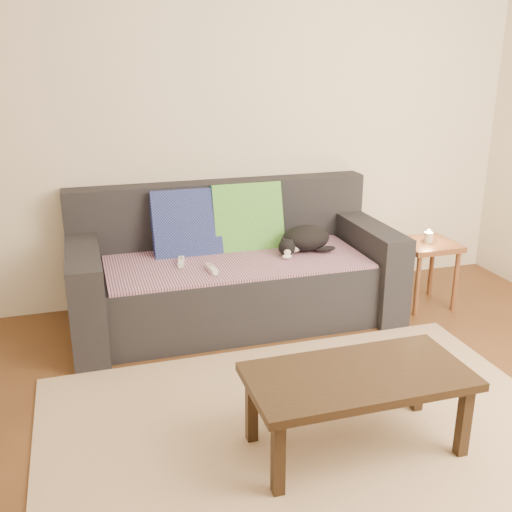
# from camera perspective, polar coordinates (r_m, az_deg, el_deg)

# --- Properties ---
(ground) EXTENTS (4.50, 4.50, 0.00)m
(ground) POSITION_cam_1_polar(r_m,az_deg,el_deg) (2.84, 6.42, -18.44)
(ground) COLOR brown
(ground) RESTS_ON ground
(back_wall) EXTENTS (4.50, 0.04, 2.60)m
(back_wall) POSITION_cam_1_polar(r_m,az_deg,el_deg) (4.18, -3.94, 13.17)
(back_wall) COLOR beige
(back_wall) RESTS_ON ground
(sofa) EXTENTS (2.10, 0.94, 0.87)m
(sofa) POSITION_cam_1_polar(r_m,az_deg,el_deg) (4.00, -2.23, -1.68)
(sofa) COLOR #232328
(sofa) RESTS_ON ground
(throw_blanket) EXTENTS (1.66, 0.74, 0.02)m
(throw_blanket) POSITION_cam_1_polar(r_m,az_deg,el_deg) (3.88, -1.91, -0.47)
(throw_blanket) COLOR #3E284B
(throw_blanket) RESTS_ON sofa
(cushion_navy) EXTENTS (0.45, 0.25, 0.46)m
(cushion_navy) POSITION_cam_1_polar(r_m,az_deg,el_deg) (4.00, -6.67, 3.05)
(cushion_navy) COLOR #131555
(cushion_navy) RESTS_ON throw_blanket
(cushion_green) EXTENTS (0.48, 0.25, 0.50)m
(cushion_green) POSITION_cam_1_polar(r_m,az_deg,el_deg) (4.09, -0.85, 3.53)
(cushion_green) COLOR #0E5C45
(cushion_green) RESTS_ON throw_blanket
(cat) EXTENTS (0.41, 0.30, 0.17)m
(cat) POSITION_cam_1_polar(r_m,az_deg,el_deg) (4.03, 4.61, 1.61)
(cat) COLOR black
(cat) RESTS_ON throw_blanket
(wii_remote_a) EXTENTS (0.07, 0.15, 0.03)m
(wii_remote_a) POSITION_cam_1_polar(r_m,az_deg,el_deg) (3.81, -7.14, -0.56)
(wii_remote_a) COLOR white
(wii_remote_a) RESTS_ON throw_blanket
(wii_remote_b) EXTENTS (0.05, 0.15, 0.03)m
(wii_remote_b) POSITION_cam_1_polar(r_m,az_deg,el_deg) (3.67, -4.23, -1.25)
(wii_remote_b) COLOR white
(wii_remote_b) RESTS_ON throw_blanket
(side_table) EXTENTS (0.37, 0.37, 0.47)m
(side_table) POSITION_cam_1_polar(r_m,az_deg,el_deg) (4.32, 15.96, 0.24)
(side_table) COLOR brown
(side_table) RESTS_ON ground
(candle) EXTENTS (0.06, 0.06, 0.09)m
(candle) POSITION_cam_1_polar(r_m,az_deg,el_deg) (4.29, 16.10, 1.75)
(candle) COLOR beige
(candle) RESTS_ON side_table
(rug) EXTENTS (2.50, 1.80, 0.01)m
(rug) POSITION_cam_1_polar(r_m,az_deg,el_deg) (2.94, 5.23, -16.68)
(rug) COLOR tan
(rug) RESTS_ON ground
(coffee_table) EXTENTS (0.98, 0.49, 0.39)m
(coffee_table) POSITION_cam_1_polar(r_m,az_deg,el_deg) (2.71, 9.67, -11.79)
(coffee_table) COLOR black
(coffee_table) RESTS_ON rug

